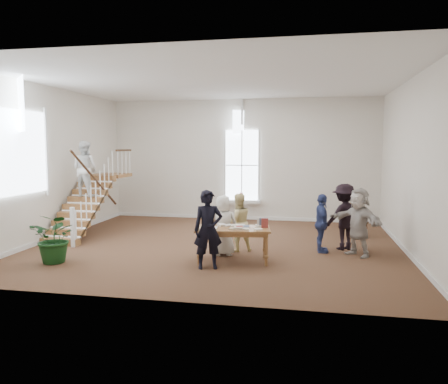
% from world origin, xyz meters
% --- Properties ---
extents(ground, '(10.00, 10.00, 0.00)m').
position_xyz_m(ground, '(0.00, 0.00, 0.00)').
color(ground, '#4D331E').
rests_on(ground, ground).
extents(room_shell, '(10.49, 10.00, 10.00)m').
position_xyz_m(room_shell, '(-0.00, 4.39, 0.40)').
color(room_shell, beige).
rests_on(room_shell, ground).
extents(staircase, '(1.10, 4.10, 2.92)m').
position_xyz_m(staircase, '(-4.34, 0.75, 1.62)').
color(staircase, brown).
rests_on(staircase, ground).
extents(library_table, '(1.88, 1.14, 0.89)m').
position_xyz_m(library_table, '(0.70, -1.65, 0.74)').
color(library_table, brown).
rests_on(library_table, ground).
extents(police_officer, '(0.75, 0.61, 1.78)m').
position_xyz_m(police_officer, '(0.26, -2.30, 0.89)').
color(police_officer, black).
rests_on(police_officer, ground).
extents(elderly_woman, '(0.86, 0.68, 1.53)m').
position_xyz_m(elderly_woman, '(0.36, -1.05, 0.77)').
color(elderly_woman, silver).
rests_on(elderly_woman, ground).
extents(person_yellow, '(0.93, 0.86, 1.53)m').
position_xyz_m(person_yellow, '(0.66, -0.55, 0.77)').
color(person_yellow, '#F8E29B').
rests_on(person_yellow, ground).
extents(woman_cluster_a, '(0.44, 0.92, 1.53)m').
position_xyz_m(woman_cluster_a, '(2.81, -0.27, 0.77)').
color(woman_cluster_a, navy).
rests_on(woman_cluster_a, ground).
extents(woman_cluster_b, '(1.32, 1.15, 1.77)m').
position_xyz_m(woman_cluster_b, '(3.41, 0.18, 0.88)').
color(woman_cluster_b, black).
rests_on(woman_cluster_b, ground).
extents(woman_cluster_c, '(1.47, 1.52, 1.73)m').
position_xyz_m(woman_cluster_c, '(3.71, -0.47, 0.87)').
color(woman_cluster_c, '#B7ADA5').
rests_on(woman_cluster_c, ground).
extents(floor_plant, '(1.08, 0.94, 1.19)m').
position_xyz_m(floor_plant, '(-3.40, -2.52, 0.60)').
color(floor_plant, '#113613').
rests_on(floor_plant, ground).
extents(side_chair, '(0.52, 0.52, 1.03)m').
position_xyz_m(side_chair, '(3.98, 2.02, 0.58)').
color(side_chair, '#32170D').
rests_on(side_chair, ground).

